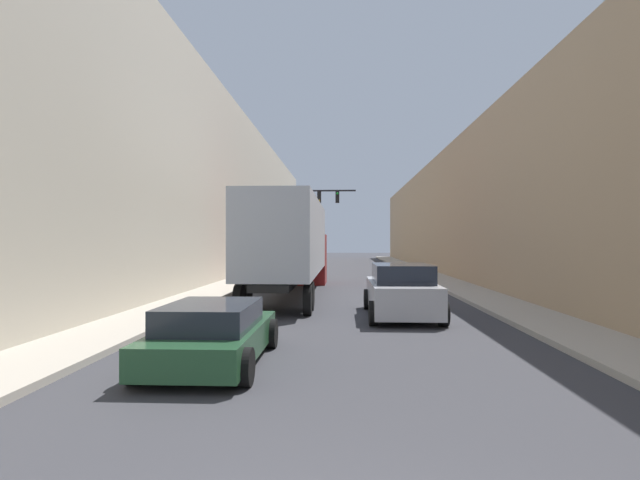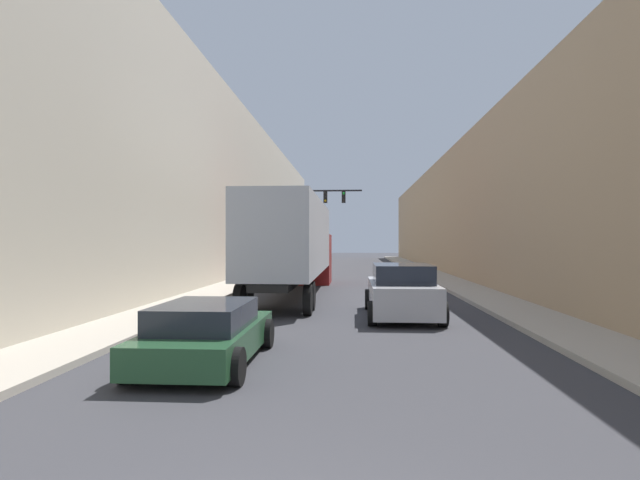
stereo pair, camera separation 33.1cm
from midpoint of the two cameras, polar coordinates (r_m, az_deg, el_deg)
The scene contains 8 objects.
sidewalk_right at distance 33.61m, azimuth 13.50°, elevation -4.08°, with size 2.08×80.00×0.15m.
sidewalk_left at distance 33.70m, azimuth -6.55°, elevation -4.07°, with size 2.08×80.00×0.15m.
building_right at distance 34.49m, azimuth 20.14°, elevation 3.09°, with size 6.00×80.00×8.65m.
building_left at distance 34.75m, azimuth -13.14°, elevation 5.37°, with size 6.00×80.00×11.44m.
semi_truck at distance 22.14m, azimuth -2.38°, elevation -0.41°, with size 2.52×14.79×4.04m.
sedan_car at distance 10.11m, azimuth -11.87°, elevation -10.41°, with size 2.08×4.26×1.19m.
suv_car at distance 15.98m, azimuth 9.88°, elevation -5.83°, with size 2.21×4.73×1.67m.
traffic_signal_gantry at distance 39.06m, azimuth -1.12°, elevation 3.27°, with size 5.79×0.35×6.64m.
Camera 2 is at (0.43, -3.05, 2.38)m, focal length 28.00 mm.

